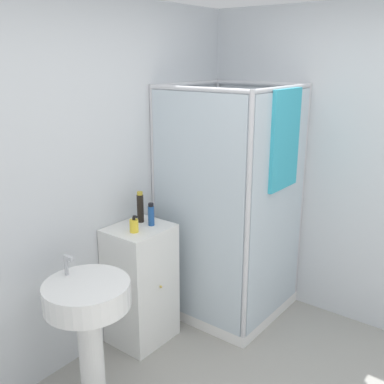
{
  "coord_description": "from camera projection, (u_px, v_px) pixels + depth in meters",
  "views": [
    {
      "loc": [
        -1.75,
        -0.7,
        2.1
      ],
      "look_at": [
        0.59,
        1.12,
        1.21
      ],
      "focal_mm": 42.0,
      "sensor_mm": 36.0,
      "label": 1
    }
  ],
  "objects": [
    {
      "name": "shower_enclosure",
      "position": [
        233.0,
        255.0,
        3.73
      ],
      "size": [
        0.9,
        0.93,
        1.91
      ],
      "color": "white",
      "rests_on": "ground_plane"
    },
    {
      "name": "sink",
      "position": [
        88.0,
        312.0,
        2.68
      ],
      "size": [
        0.52,
        0.52,
        0.96
      ],
      "color": "white",
      "rests_on": "ground_plane"
    },
    {
      "name": "shampoo_bottle_tall_black",
      "position": [
        140.0,
        207.0,
        3.32
      ],
      "size": [
        0.05,
        0.05,
        0.23
      ],
      "color": "black",
      "rests_on": "vanity_cabinet"
    },
    {
      "name": "shampoo_bottle_blue",
      "position": [
        151.0,
        215.0,
        3.26
      ],
      "size": [
        0.05,
        0.05,
        0.17
      ],
      "color": "#1E4C93",
      "rests_on": "vanity_cabinet"
    },
    {
      "name": "wall_back",
      "position": [
        68.0,
        191.0,
        2.97
      ],
      "size": [
        6.4,
        0.06,
        2.5
      ],
      "primitive_type": "cube",
      "color": "silver",
      "rests_on": "ground_plane"
    },
    {
      "name": "soap_dispenser",
      "position": [
        134.0,
        225.0,
        3.15
      ],
      "size": [
        0.06,
        0.06,
        0.12
      ],
      "color": "yellow",
      "rests_on": "vanity_cabinet"
    },
    {
      "name": "vanity_cabinet",
      "position": [
        141.0,
        284.0,
        3.38
      ],
      "size": [
        0.45,
        0.41,
        0.92
      ],
      "color": "white",
      "rests_on": "ground_plane"
    }
  ]
}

